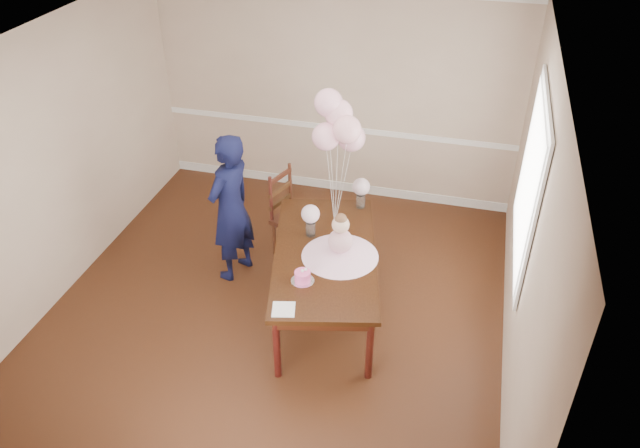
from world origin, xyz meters
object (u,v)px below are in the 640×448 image
at_px(birthday_cake, 303,276).
at_px(woman, 231,208).
at_px(dining_table_top, 325,255).
at_px(dining_chair_seat, 296,219).

xyz_separation_m(birthday_cake, woman, (-1.01, 0.83, 0.05)).
distance_m(dining_table_top, woman, 1.16).
xyz_separation_m(dining_chair_seat, woman, (-0.54, -0.52, 0.38)).
height_order(birthday_cake, dining_chair_seat, birthday_cake).
height_order(dining_table_top, birthday_cake, birthday_cake).
bearing_deg(dining_chair_seat, birthday_cake, -51.86).
bearing_deg(birthday_cake, woman, 140.61).
height_order(dining_table_top, dining_chair_seat, dining_table_top).
bearing_deg(woman, dining_table_top, 89.21).
height_order(dining_table_top, woman, woman).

